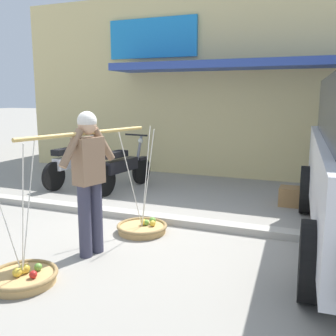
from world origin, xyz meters
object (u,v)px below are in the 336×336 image
object	(u,v)px
fruit_vendor	(89,174)
fruit_basket_right_side	(142,227)
motorcycle_nearest_shop	(73,164)
wooden_crate	(293,197)
fruit_basket_left_side	(23,276)
motorcycle_second_in_row	(123,168)

from	to	relation	value
fruit_vendor	fruit_basket_right_side	world-z (taller)	fruit_vendor
motorcycle_nearest_shop	wooden_crate	distance (m)	4.45
fruit_basket_left_side	fruit_basket_right_side	distance (m)	1.86
wooden_crate	motorcycle_second_in_row	bearing A→B (deg)	-178.55
fruit_basket_left_side	fruit_basket_right_side	bearing A→B (deg)	75.53
motorcycle_nearest_shop	motorcycle_second_in_row	distance (m)	1.19
fruit_vendor	fruit_basket_left_side	distance (m)	1.30
fruit_basket_left_side	wooden_crate	size ratio (longest dim) A/B	3.30
fruit_vendor	wooden_crate	bearing A→B (deg)	56.49
fruit_basket_right_side	wooden_crate	xyz separation A→B (m)	(1.81, 2.19, 0.09)
fruit_vendor	fruit_basket_right_side	xyz separation A→B (m)	(0.23, 0.90, -0.91)
fruit_basket_right_side	motorcycle_second_in_row	world-z (taller)	fruit_basket_right_side
motorcycle_nearest_shop	motorcycle_second_in_row	world-z (taller)	same
wooden_crate	fruit_basket_right_side	bearing A→B (deg)	-129.64
fruit_vendor	fruit_basket_left_side	xyz separation A→B (m)	(-0.23, -0.90, -0.91)
fruit_vendor	wooden_crate	distance (m)	3.80
motorcycle_nearest_shop	wooden_crate	xyz separation A→B (m)	(4.44, 0.08, -0.29)
fruit_vendor	motorcycle_nearest_shop	distance (m)	3.88
fruit_vendor	fruit_basket_right_side	distance (m)	1.30
fruit_basket_left_side	wooden_crate	world-z (taller)	fruit_basket_left_side
motorcycle_nearest_shop	fruit_basket_left_side	bearing A→B (deg)	-61.02
fruit_vendor	motorcycle_second_in_row	xyz separation A→B (m)	(-1.20, 3.01, -0.53)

